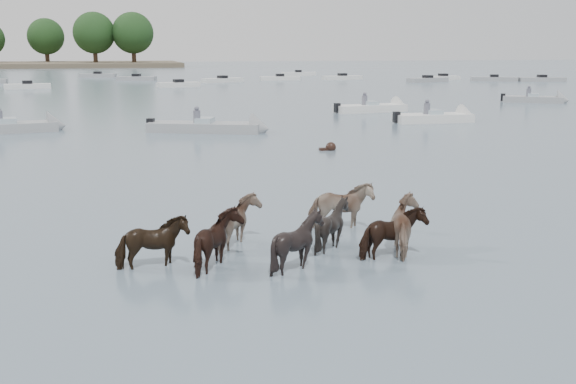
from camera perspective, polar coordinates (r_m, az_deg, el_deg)
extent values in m
plane|color=#4A5D6B|center=(13.06, 10.93, -6.49)|extent=(400.00, 400.00, 0.00)
imported|color=black|center=(12.94, -11.75, -4.58)|extent=(1.46, 0.80, 1.18)
imported|color=#886B5C|center=(14.13, -4.19, -2.85)|extent=(1.20, 1.35, 1.21)
imported|color=black|center=(13.94, 3.89, -3.09)|extent=(1.10, 0.98, 1.19)
imported|color=#8C725F|center=(15.44, 4.60, -1.42)|extent=(1.56, 0.84, 1.27)
imported|color=black|center=(12.75, -5.95, -4.51)|extent=(1.18, 1.34, 1.23)
imported|color=black|center=(12.62, 0.87, -4.58)|extent=(1.31, 1.21, 1.25)
imported|color=black|center=(13.44, 9.07, -3.84)|extent=(1.50, 0.91, 1.18)
imported|color=#7C6A54|center=(13.93, 10.53, -3.09)|extent=(1.22, 1.38, 1.28)
sphere|color=black|center=(27.52, 3.75, 3.91)|extent=(0.44, 0.44, 0.44)
cube|color=black|center=(27.46, 3.25, 3.68)|extent=(0.50, 0.22, 0.18)
cube|color=gray|center=(36.29, -23.16, 5.12)|extent=(4.90, 2.38, 0.55)
cone|color=gray|center=(36.43, -19.46, 5.44)|extent=(1.16, 1.73, 1.60)
cube|color=#99ADB7|center=(36.25, -23.21, 5.67)|extent=(0.98, 1.24, 0.35)
cube|color=gray|center=(33.78, -7.23, 5.55)|extent=(5.91, 3.66, 0.55)
cone|color=gray|center=(33.17, -2.41, 5.52)|extent=(1.44, 1.82, 1.60)
cube|color=#99ADB7|center=(33.74, -7.25, 6.14)|extent=(1.17, 1.34, 0.35)
cube|color=black|center=(34.59, -11.87, 5.80)|extent=(0.46, 0.46, 0.60)
cylinder|color=#595966|center=(33.66, -7.94, 6.45)|extent=(0.36, 0.36, 0.70)
sphere|color=#595966|center=(33.62, -7.96, 7.21)|extent=(0.24, 0.24, 0.24)
cube|color=silver|center=(44.56, 7.15, 7.20)|extent=(5.00, 2.11, 0.55)
cone|color=silver|center=(45.75, 9.86, 7.25)|extent=(1.07, 1.69, 1.60)
cube|color=#99ADB7|center=(44.53, 7.16, 7.65)|extent=(0.91, 1.20, 0.35)
cube|color=black|center=(43.46, 4.30, 7.33)|extent=(0.39, 0.39, 0.60)
cylinder|color=#595966|center=(44.37, 6.68, 7.90)|extent=(0.36, 0.36, 0.70)
sphere|color=#595966|center=(44.34, 6.70, 8.48)|extent=(0.24, 0.24, 0.24)
cube|color=silver|center=(38.90, 12.49, 6.25)|extent=(4.53, 1.74, 0.55)
cone|color=silver|center=(39.91, 15.41, 6.25)|extent=(0.95, 1.63, 1.60)
cube|color=#99ADB7|center=(38.86, 12.51, 6.77)|extent=(0.83, 1.14, 0.35)
cube|color=black|center=(37.97, 9.42, 6.46)|extent=(0.36, 0.36, 0.60)
cylinder|color=#595966|center=(38.66, 11.99, 7.06)|extent=(0.36, 0.36, 0.70)
sphere|color=#595966|center=(38.62, 12.03, 7.72)|extent=(0.24, 0.24, 0.24)
cube|color=gray|center=(55.46, 20.52, 7.53)|extent=(4.62, 3.78, 0.55)
cone|color=gray|center=(55.59, 22.83, 7.35)|extent=(1.63, 1.83, 1.60)
cube|color=#99ADB7|center=(55.44, 20.55, 7.89)|extent=(1.28, 1.38, 0.35)
cube|color=black|center=(55.41, 18.21, 7.84)|extent=(0.48, 0.48, 0.60)
cylinder|color=#595966|center=(55.19, 20.22, 8.10)|extent=(0.36, 0.36, 0.70)
sphere|color=#595966|center=(55.17, 20.25, 8.57)|extent=(0.24, 0.24, 0.24)
cube|color=silver|center=(74.93, -21.72, 8.52)|extent=(4.74, 1.99, 0.60)
cube|color=black|center=(74.91, -21.74, 8.81)|extent=(1.10, 1.10, 0.50)
cube|color=gray|center=(100.89, -16.22, 9.69)|extent=(5.41, 2.70, 0.60)
cube|color=black|center=(100.88, -16.24, 9.90)|extent=(1.21, 1.21, 0.50)
cube|color=gray|center=(90.37, -13.05, 9.59)|extent=(5.32, 3.13, 0.60)
cube|color=black|center=(90.36, -13.06, 9.83)|extent=(1.28, 1.28, 0.50)
cube|color=silver|center=(73.70, -9.50, 9.17)|extent=(4.79, 2.38, 0.60)
cube|color=black|center=(73.68, -9.52, 9.47)|extent=(1.18, 1.18, 0.50)
cube|color=silver|center=(83.11, -5.72, 9.63)|extent=(5.59, 3.48, 0.60)
cube|color=black|center=(83.09, -5.73, 9.89)|extent=(1.31, 1.31, 0.50)
cube|color=silver|center=(88.25, -0.71, 9.85)|extent=(5.38, 1.81, 0.60)
cube|color=black|center=(88.24, -0.71, 10.09)|extent=(1.06, 1.06, 0.50)
cube|color=silver|center=(103.61, 0.90, 10.23)|extent=(5.55, 2.49, 0.60)
cube|color=black|center=(103.59, 0.90, 10.44)|extent=(1.17, 1.17, 0.50)
cube|color=silver|center=(90.43, 4.75, 9.87)|extent=(5.61, 2.25, 0.60)
cube|color=black|center=(90.41, 4.75, 10.11)|extent=(1.13, 1.13, 0.50)
cube|color=gray|center=(85.57, 12.05, 9.50)|extent=(6.13, 3.31, 0.60)
cube|color=black|center=(85.55, 12.06, 9.75)|extent=(1.27, 1.27, 0.50)
cube|color=silver|center=(91.59, 13.34, 9.61)|extent=(4.59, 1.80, 0.60)
cube|color=black|center=(91.58, 13.35, 9.85)|extent=(1.06, 1.06, 0.50)
cube|color=gray|center=(90.07, 17.49, 9.34)|extent=(5.91, 3.74, 0.60)
cube|color=black|center=(90.05, 17.51, 9.58)|extent=(1.32, 1.32, 0.50)
cube|color=gray|center=(91.27, 21.22, 9.11)|extent=(6.06, 2.82, 0.60)
cube|color=black|center=(91.25, 21.24, 9.34)|extent=(1.20, 1.20, 0.50)
cylinder|color=#382619|center=(169.47, -20.21, 10.91)|extent=(1.00, 1.00, 3.82)
sphere|color=black|center=(169.47, -20.34, 12.59)|extent=(8.48, 8.48, 8.48)
cylinder|color=#382619|center=(158.85, -16.41, 11.18)|extent=(1.00, 1.00, 4.20)
sphere|color=black|center=(158.87, -16.54, 13.15)|extent=(9.33, 9.33, 9.33)
cylinder|color=#382619|center=(157.63, -13.26, 11.34)|extent=(1.00, 1.00, 4.20)
sphere|color=black|center=(157.66, -13.36, 13.33)|extent=(9.33, 9.33, 9.33)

